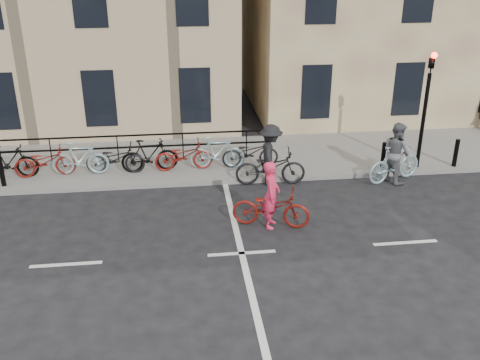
{
  "coord_description": "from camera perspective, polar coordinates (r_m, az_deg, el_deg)",
  "views": [
    {
      "loc": [
        -1.36,
        -10.71,
        6.54
      ],
      "look_at": [
        0.18,
        1.78,
        1.1
      ],
      "focal_mm": 40.0,
      "sensor_mm": 36.0,
      "label": 1
    }
  ],
  "objects": [
    {
      "name": "parked_bikes",
      "position": [
        16.92,
        -13.16,
        2.36
      ],
      "size": [
        10.4,
        1.23,
        1.05
      ],
      "color": "black",
      "rests_on": "sidewalk"
    },
    {
      "name": "cyclist_pink",
      "position": [
        13.55,
        3.32,
        -2.6
      ],
      "size": [
        2.09,
        1.22,
        1.76
      ],
      "rotation": [
        0.0,
        0.0,
        1.28
      ],
      "color": "maroon",
      "rests_on": "ground"
    },
    {
      "name": "traffic_light",
      "position": [
        17.33,
        19.3,
        8.44
      ],
      "size": [
        0.18,
        0.3,
        3.9
      ],
      "color": "black",
      "rests_on": "sidewalk"
    },
    {
      "name": "sidewalk",
      "position": [
        18.11,
        -14.93,
        1.64
      ],
      "size": [
        46.0,
        4.0,
        0.15
      ],
      "primitive_type": "cube",
      "color": "slate",
      "rests_on": "ground"
    },
    {
      "name": "cyclist_grey",
      "position": [
        16.81,
        16.25,
        2.28
      ],
      "size": [
        1.99,
        1.18,
        1.86
      ],
      "rotation": [
        0.0,
        0.0,
        1.93
      ],
      "color": "#93BAC0",
      "rests_on": "ground"
    },
    {
      "name": "cyclist_dark",
      "position": [
        15.95,
        3.27,
        2.0
      ],
      "size": [
        2.14,
        1.25,
        1.87
      ],
      "rotation": [
        0.0,
        0.0,
        1.5
      ],
      "color": "black",
      "rests_on": "ground"
    },
    {
      "name": "bollard_east",
      "position": [
        17.3,
        15.04,
        2.48
      ],
      "size": [
        0.14,
        0.14,
        0.9
      ],
      "primitive_type": "cylinder",
      "color": "black",
      "rests_on": "sidewalk"
    },
    {
      "name": "bollard_west",
      "position": [
        18.32,
        22.04,
        2.7
      ],
      "size": [
        0.14,
        0.14,
        0.9
      ],
      "primitive_type": "cylinder",
      "color": "black",
      "rests_on": "sidewalk"
    },
    {
      "name": "ground",
      "position": [
        12.62,
        0.18,
        -7.83
      ],
      "size": [
        120.0,
        120.0,
        0.0
      ],
      "primitive_type": "plane",
      "color": "black",
      "rests_on": "ground"
    }
  ]
}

